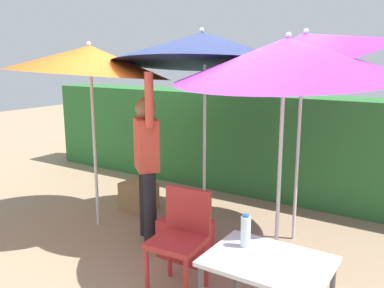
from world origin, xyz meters
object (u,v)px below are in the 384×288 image
Objects in this scene: umbrella_yellow at (203,48)px; bottle_water at (246,231)px; cooler_box at (185,239)px; chair_plastic at (181,234)px; umbrella_rainbow at (286,58)px; umbrella_navy at (304,49)px; person_vendor at (147,159)px; folding_table at (268,271)px; crate_cardboard at (139,195)px; umbrella_orange at (90,60)px.

umbrella_yellow is 10.16× the size of bottle_water.
chair_plastic is at bearing -59.72° from cooler_box.
umbrella_navy is (-0.08, 0.73, 0.10)m from umbrella_rainbow.
cooler_box is (-0.89, -0.25, -1.81)m from umbrella_rainbow.
chair_plastic is at bearing -109.57° from umbrella_navy.
cooler_box is (0.58, -0.12, -0.74)m from person_vendor.
umbrella_navy reaches higher than bottle_water.
umbrella_rainbow is at bearing 107.57° from folding_table.
cooler_box is at bearing 144.60° from folding_table.
umbrella_navy is at bearing 11.30° from umbrella_yellow.
umbrella_rainbow is 1.21× the size of person_vendor.
chair_plastic is 2.08m from crate_cardboard.
person_vendor is at bearing 151.20° from folding_table.
folding_table is at bearing -35.40° from cooler_box.
umbrella_orange is (-2.26, -0.14, -0.02)m from umbrella_rainbow.
umbrella_orange reaches higher than chair_plastic.
person_vendor is 1.25m from crate_cardboard.
umbrella_orange is at bearing 175.34° from cooler_box.
crate_cardboard is 2.92m from bottle_water.
umbrella_rainbow reaches higher than chair_plastic.
cooler_box is at bearing -71.08° from umbrella_yellow.
umbrella_yellow is at bearing 63.91° from person_vendor.
chair_plastic is 1.11× the size of folding_table.
umbrella_orange is 1.94m from crate_cardboard.
umbrella_orange reaches higher than crate_cardboard.
umbrella_yellow is at bearing 129.74° from bottle_water.
umbrella_yellow reaches higher than crate_cardboard.
folding_table is at bearing -22.38° from chair_plastic.
person_vendor reaches higher than cooler_box.
person_vendor is 2.35× the size of folding_table.
chair_plastic is at bearing -66.39° from umbrella_yellow.
umbrella_yellow is 3.05× the size of folding_table.
cooler_box is 1.46m from bottle_water.
crate_cardboard is at bearing 84.46° from umbrella_orange.
folding_table is at bearing -33.68° from crate_cardboard.
umbrella_navy is 2.86m from crate_cardboard.
bottle_water is (0.15, -1.06, -1.17)m from umbrella_rainbow.
umbrella_orange is 0.92× the size of umbrella_yellow.
chair_plastic is 1.76× the size of cooler_box.
person_vendor is 1.87m from bottle_water.
folding_table is (1.83, -1.01, -0.30)m from person_vendor.
crate_cardboard is at bearing 148.05° from cooler_box.
umbrella_navy is at bearing 50.40° from cooler_box.
cooler_box reaches higher than crate_cardboard.
crate_cardboard is (-0.72, 0.69, -0.75)m from person_vendor.
umbrella_rainbow is 0.74m from umbrella_navy.
person_vendor is 3.71× the size of cooler_box.
umbrella_navy reaches higher than umbrella_orange.
umbrella_rainbow is 9.47× the size of bottle_water.
umbrella_yellow is at bearing 113.61° from chair_plastic.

